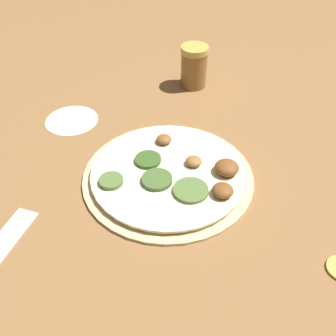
% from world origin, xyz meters
% --- Properties ---
extents(ground_plane, '(3.00, 3.00, 0.00)m').
position_xyz_m(ground_plane, '(0.00, 0.00, 0.00)').
color(ground_plane, olive).
extents(pizza, '(0.26, 0.26, 0.03)m').
position_xyz_m(pizza, '(0.00, 0.00, 0.01)').
color(pizza, beige).
rests_on(pizza, ground_plane).
extents(spice_jar, '(0.05, 0.05, 0.08)m').
position_xyz_m(spice_jar, '(-0.24, 0.15, 0.04)').
color(spice_jar, olive).
rests_on(spice_jar, ground_plane).
extents(flour_patch, '(0.10, 0.10, 0.00)m').
position_xyz_m(flour_patch, '(-0.21, -0.11, 0.00)').
color(flour_patch, white).
rests_on(flour_patch, ground_plane).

